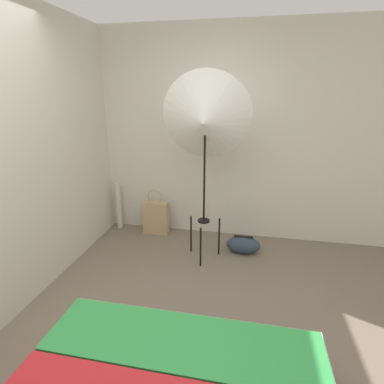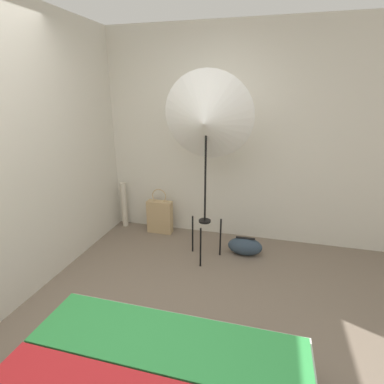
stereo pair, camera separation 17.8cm
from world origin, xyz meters
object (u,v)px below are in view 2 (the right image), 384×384
duffel_bag (245,246)px  paper_roll (124,205)px  tote_bag (160,216)px  photo_umbrella (206,121)px

duffel_bag → paper_roll: 1.79m
tote_bag → duffel_bag: 1.22m
duffel_bag → photo_umbrella: bearing=-157.5°
photo_umbrella → paper_roll: photo_umbrella is taller
photo_umbrella → duffel_bag: (0.45, 0.19, -1.45)m
photo_umbrella → tote_bag: photo_umbrella is taller
tote_bag → paper_roll: 0.57m
paper_roll → duffel_bag: bearing=-12.2°
tote_bag → duffel_bag: size_ratio=1.55×
photo_umbrella → paper_roll: bearing=156.5°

